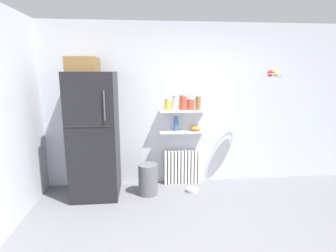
# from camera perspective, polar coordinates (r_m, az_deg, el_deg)

# --- Properties ---
(ground_plane) EXTENTS (7.04, 7.04, 0.00)m
(ground_plane) POSITION_cam_1_polar(r_m,az_deg,el_deg) (3.41, 6.88, -21.39)
(ground_plane) COLOR slate
(back_wall) EXTENTS (7.04, 0.10, 2.60)m
(back_wall) POSITION_cam_1_polar(r_m,az_deg,el_deg) (4.42, 3.01, 4.41)
(back_wall) COLOR silver
(back_wall) RESTS_ON ground_plane
(refrigerator) EXTENTS (0.67, 0.74, 2.04)m
(refrigerator) POSITION_cam_1_polar(r_m,az_deg,el_deg) (4.09, -15.46, -1.32)
(refrigerator) COLOR black
(refrigerator) RESTS_ON ground_plane
(radiator) EXTENTS (0.60, 0.12, 0.57)m
(radiator) POSITION_cam_1_polar(r_m,az_deg,el_deg) (4.54, 3.01, -8.62)
(radiator) COLOR white
(radiator) RESTS_ON ground_plane
(wall_shelf_lower) EXTENTS (0.75, 0.22, 0.02)m
(wall_shelf_lower) POSITION_cam_1_polar(r_m,az_deg,el_deg) (4.33, 3.16, -1.20)
(wall_shelf_lower) COLOR white
(wall_shelf_upper) EXTENTS (0.75, 0.22, 0.02)m
(wall_shelf_upper) POSITION_cam_1_polar(r_m,az_deg,el_deg) (4.27, 3.21, 3.22)
(wall_shelf_upper) COLOR white
(storage_jar_0) EXTENTS (0.10, 0.10, 0.18)m
(storage_jar_0) POSITION_cam_1_polar(r_m,az_deg,el_deg) (4.23, -0.04, 4.51)
(storage_jar_0) COLOR yellow
(storage_jar_0) RESTS_ON wall_shelf_upper
(storage_jar_1) EXTENTS (0.09, 0.09, 0.23)m
(storage_jar_1) POSITION_cam_1_polar(r_m,az_deg,el_deg) (4.24, 1.60, 4.88)
(storage_jar_1) COLOR silver
(storage_jar_1) RESTS_ON wall_shelf_upper
(storage_jar_2) EXTENTS (0.11, 0.11, 0.24)m
(storage_jar_2) POSITION_cam_1_polar(r_m,az_deg,el_deg) (4.25, 3.23, 4.97)
(storage_jar_2) COLOR #C64C38
(storage_jar_2) RESTS_ON wall_shelf_upper
(storage_jar_3) EXTENTS (0.11, 0.11, 0.18)m
(storage_jar_3) POSITION_cam_1_polar(r_m,az_deg,el_deg) (4.28, 4.84, 4.59)
(storage_jar_3) COLOR #C64C38
(storage_jar_3) RESTS_ON wall_shelf_upper
(storage_jar_4) EXTENTS (0.09, 0.09, 0.23)m
(storage_jar_4) POSITION_cam_1_polar(r_m,az_deg,el_deg) (4.30, 6.44, 4.89)
(storage_jar_4) COLOR olive
(storage_jar_4) RESTS_ON wall_shelf_upper
(vase) EXTENTS (0.08, 0.08, 0.24)m
(vase) POSITION_cam_1_polar(r_m,az_deg,el_deg) (4.29, 1.69, 0.47)
(vase) COLOR #38609E
(vase) RESTS_ON wall_shelf_lower
(shelf_bowl) EXTENTS (0.17, 0.17, 0.08)m
(shelf_bowl) POSITION_cam_1_polar(r_m,az_deg,el_deg) (4.36, 5.88, -0.48)
(shelf_bowl) COLOR orange
(shelf_bowl) RESTS_ON wall_shelf_lower
(trash_bin) EXTENTS (0.29, 0.29, 0.47)m
(trash_bin) POSITION_cam_1_polar(r_m,az_deg,el_deg) (4.17, -4.27, -11.22)
(trash_bin) COLOR slate
(trash_bin) RESTS_ON ground_plane
(pet_food_bowl) EXTENTS (0.19, 0.19, 0.05)m
(pet_food_bowl) POSITION_cam_1_polar(r_m,az_deg,el_deg) (4.33, 5.24, -13.40)
(pet_food_bowl) COLOR #B7B7BC
(pet_food_bowl) RESTS_ON ground_plane
(hanging_fruit_basket) EXTENTS (0.29, 0.29, 0.10)m
(hanging_fruit_basket) POSITION_cam_1_polar(r_m,az_deg,el_deg) (4.24, 21.42, 10.22)
(hanging_fruit_basket) COLOR #B2B2B7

